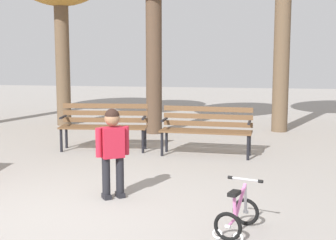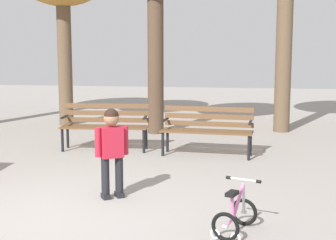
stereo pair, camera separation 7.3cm
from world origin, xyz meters
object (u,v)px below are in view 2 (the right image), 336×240
park_bench_far_left (105,123)px  kids_bicycle (235,215)px  child_standing (112,145)px  park_bench_left (207,127)px

park_bench_far_left → kids_bicycle: size_ratio=2.59×
child_standing → kids_bicycle: child_standing is taller
park_bench_left → child_standing: bearing=-110.0°
park_bench_far_left → park_bench_left: (1.91, -0.20, 0.00)m
kids_bicycle → park_bench_far_left: bearing=122.3°
park_bench_left → kids_bicycle: (0.58, -3.75, -0.31)m
park_bench_far_left → kids_bicycle: (2.49, -3.95, -0.31)m
child_standing → kids_bicycle: 1.94m
child_standing → park_bench_left: bearing=70.0°
park_bench_left → kids_bicycle: park_bench_left is taller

